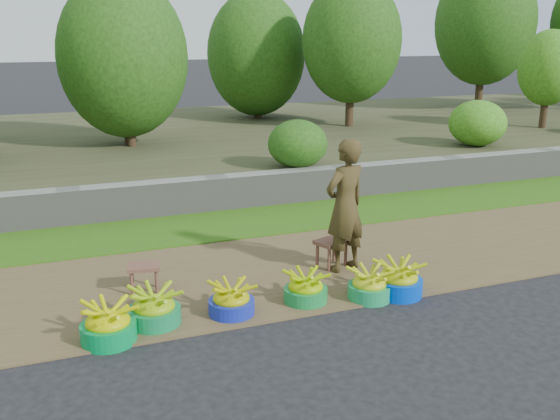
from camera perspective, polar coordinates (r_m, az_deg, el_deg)
name	(u,v)px	position (r m, az deg, el deg)	size (l,w,h in m)	color
ground_plane	(324,314)	(6.42, 4.08, -9.47)	(120.00, 120.00, 0.00)	black
dirt_shoulder	(280,271)	(7.47, 0.02, -5.57)	(80.00, 2.50, 0.02)	brown
grass_verge	(232,224)	(9.26, -4.42, -1.25)	(80.00, 1.50, 0.04)	#326113
retaining_wall	(216,194)	(9.98, -5.86, 1.50)	(80.00, 0.35, 0.55)	gray
earth_bank	(160,145)	(14.67, -10.95, 5.86)	(80.00, 10.00, 0.50)	#3D3F25
vegetation	(288,41)	(14.97, 0.72, 15.19)	(36.29, 8.24, 4.50)	#342516
basin_a	(108,325)	(6.02, -15.44, -10.08)	(0.51, 0.51, 0.38)	#00883F
basin_b	(154,309)	(6.23, -11.44, -8.85)	(0.51, 0.51, 0.38)	#107D43
basin_c	(231,301)	(6.34, -4.47, -8.28)	(0.47, 0.47, 0.35)	#1626AF
basin_d	(306,289)	(6.61, 2.36, -7.22)	(0.46, 0.46, 0.34)	#16853A
basin_e	(369,286)	(6.75, 8.18, -6.85)	(0.46, 0.46, 0.34)	#1A9151
basin_f	(399,280)	(6.90, 10.79, -6.29)	(0.52, 0.52, 0.39)	#003ED7
stool_left	(144,270)	(6.96, -12.36, -5.42)	(0.38, 0.31, 0.30)	brown
stool_right	(332,245)	(7.53, 4.75, -3.25)	(0.45, 0.40, 0.33)	brown
vendor_woman	(345,206)	(7.29, 5.97, 0.40)	(0.58, 0.38, 1.58)	black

